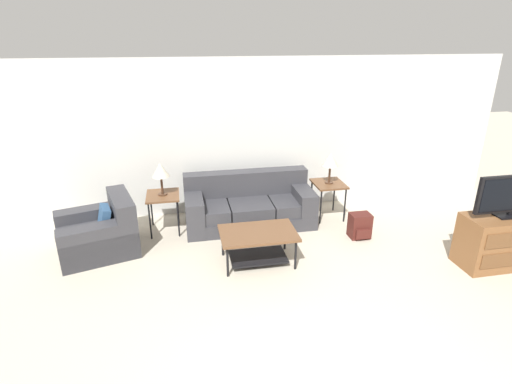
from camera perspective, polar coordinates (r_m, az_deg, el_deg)
name	(u,v)px	position (r m, az deg, el deg)	size (l,w,h in m)	color
wall_back	(251,137)	(6.85, -0.75, 7.90)	(9.14, 0.06, 2.60)	silver
couch	(249,206)	(6.54, -1.02, -2.08)	(2.06, 0.89, 0.82)	#38383D
armchair	(100,233)	(6.13, -21.35, -5.48)	(1.24, 1.18, 0.80)	#38383D
coffee_table	(258,240)	(5.42, 0.29, -6.85)	(1.02, 0.66, 0.46)	brown
side_table_left	(163,198)	(6.35, -13.14, -0.90)	(0.50, 0.56, 0.62)	brown
side_table_right	(329,187)	(6.78, 10.34, 0.78)	(0.50, 0.56, 0.62)	brown
table_lamp_left	(160,171)	(6.19, -13.49, 2.99)	(0.27, 0.27, 0.51)	#472D1E
table_lamp_right	(331,160)	(6.63, 10.60, 4.45)	(0.27, 0.27, 0.51)	#472D1E
tv_console	(503,241)	(6.29, 31.81, -5.91)	(1.14, 0.51, 0.72)	brown
backpack	(360,226)	(6.34, 14.62, -4.71)	(0.31, 0.31, 0.38)	#4C1E19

